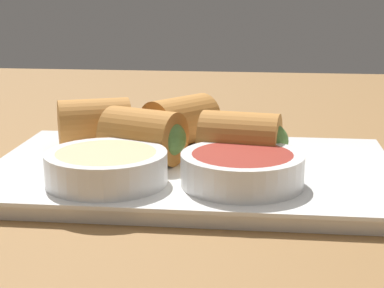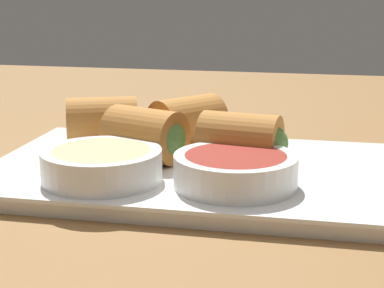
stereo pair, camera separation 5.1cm
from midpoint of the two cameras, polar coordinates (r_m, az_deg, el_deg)
name	(u,v)px [view 1 (the left image)]	position (r cm, az deg, el deg)	size (l,w,h in cm)	color
table_surface	(152,195)	(55.73, -6.26, -4.61)	(180.00, 140.00, 2.00)	olive
serving_plate	(192,173)	(55.71, -2.64, -2.64)	(34.77, 22.43, 1.50)	white
roll_front_left	(183,121)	(61.98, -3.13, 2.06)	(7.82, 8.10, 4.70)	#B77533
roll_front_right	(245,139)	(54.58, 2.07, 0.37)	(7.73, 5.66, 4.70)	#B77533
roll_back_left	(147,136)	(56.13, -6.63, 0.68)	(7.89, 6.77, 4.70)	#B77533
roll_back_right	(99,123)	(61.82, -10.65, 1.80)	(7.89, 6.76, 4.70)	#B77533
dipping_bowl_near	(242,168)	(49.78, 1.55, -2.18)	(9.63, 9.63, 2.51)	white
dipping_bowl_far	(106,166)	(51.09, -10.49, -1.99)	(9.63, 9.63, 2.51)	white
spoon	(166,130)	(72.59, -4.39, 1.25)	(16.33, 7.17, 1.31)	#B2B2B7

